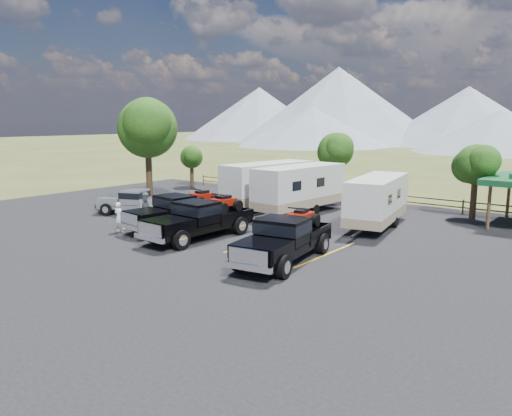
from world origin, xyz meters
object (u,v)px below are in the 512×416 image
Objects in this scene: trailer_left at (268,184)px; rig_left at (179,210)px; rig_center at (200,218)px; person_b at (146,209)px; pickup_silver at (137,202)px; trailer_right at (377,201)px; trailer_center at (300,189)px; person_a at (119,217)px; tree_big_nw at (147,128)px; rig_right at (285,238)px.

rig_left is at bearing -82.12° from trailer_left.
rig_center is 4.87m from person_b.
trailer_right is at bearing 90.95° from pickup_silver.
trailer_right is at bearing -4.34° from trailer_center.
trailer_right is 14.75m from person_a.
tree_big_nw is 7.24m from pickup_silver.
rig_left is 2.24m from person_b.
rig_left is at bearing -30.88° from tree_big_nw.
trailer_left is (-8.87, 10.62, 0.60)m from rig_right.
trailer_left is 9.19m from pickup_silver.
trailer_left is 11.73m from person_a.
tree_big_nw is 11.75m from person_a.
trailer_center is 10.19m from person_b.
person_b is (-4.86, 0.40, -0.09)m from rig_center.
rig_left is 1.17× the size of pickup_silver.
trailer_right is (0.14, 9.18, 0.47)m from rig_right.
rig_left is (8.93, -5.34, -4.51)m from tree_big_nw.
rig_right is (8.71, -1.81, 0.02)m from rig_left.
trailer_right is at bearing -144.44° from person_a.
tree_big_nw is 1.37× the size of pickup_silver.
tree_big_nw reaches higher than trailer_center.
rig_center is 4.89m from person_a.
tree_big_nw is 4.00× the size of person_b.
person_b is (6.76, -5.91, -4.58)m from tree_big_nw.
trailer_right is (17.78, 2.02, -4.02)m from tree_big_nw.
rig_right is 0.75× the size of trailer_center.
pickup_silver is at bearing 158.27° from rig_right.
rig_center is (11.62, -6.31, -4.48)m from tree_big_nw.
person_a is (-1.69, -11.58, -0.82)m from trailer_left.
tree_big_nw is 1.16× the size of rig_center.
person_b is (-11.01, -7.93, -0.56)m from trailer_right.
rig_right is at bearing -22.07° from tree_big_nw.
trailer_center is 5.39× the size of person_a.
trailer_left is 5.41× the size of person_a.
trailer_center reaches higher than rig_left.
rig_left is 8.76m from trailer_center.
tree_big_nw is 1.14× the size of rig_right.
tree_big_nw is at bearing 155.56° from rig_left.
trailer_left reaches higher than trailer_center.
trailer_center reaches higher than rig_center.
rig_right is at bearing -43.31° from trailer_left.
tree_big_nw is 0.85× the size of trailer_center.
person_b is (-2.00, -9.37, -0.69)m from trailer_left.
person_a reaches higher than pickup_silver.
trailer_center is (0.20, 9.21, 0.59)m from rig_center.
tree_big_nw reaches higher than person_a.
trailer_right reaches higher than rig_left.
trailer_left is at bearing 173.70° from trailer_center.
person_b is (3.12, -1.78, 0.13)m from pickup_silver.
pickup_silver is 5.27m from person_a.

